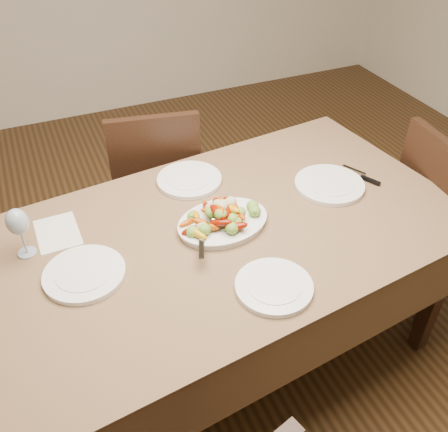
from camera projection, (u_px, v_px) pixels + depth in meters
floor at (288, 391)px, 2.18m from camera, size 6.00×6.00×0.00m
dining_table at (224, 298)px, 2.11m from camera, size 1.95×1.25×0.76m
chair_far at (156, 182)px, 2.61m from camera, size 0.49×0.49×0.95m
serving_platter at (223, 224)px, 1.88m from camera, size 0.37×0.29×0.02m
roasted_vegetables at (223, 212)px, 1.84m from camera, size 0.30×0.22×0.09m
serving_spoon at (212, 227)px, 1.80m from camera, size 0.28×0.16×0.03m
plate_left at (84, 274)px, 1.67m from camera, size 0.28×0.28×0.02m
plate_right at (329, 185)px, 2.08m from camera, size 0.29×0.29×0.02m
plate_far at (189, 180)px, 2.11m from camera, size 0.27×0.27×0.02m
plate_near at (274, 287)px, 1.63m from camera, size 0.26×0.26×0.02m
wine_glass at (20, 231)px, 1.70m from camera, size 0.08×0.08×0.20m
menu_card at (58, 232)px, 1.85m from camera, size 0.15×0.21×0.00m
table_knife at (363, 176)px, 2.14m from camera, size 0.10×0.19×0.01m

